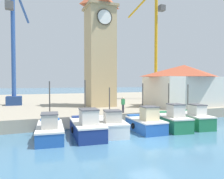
{
  "coord_description": "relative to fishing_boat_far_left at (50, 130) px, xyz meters",
  "views": [
    {
      "loc": [
        -8.12,
        -13.35,
        4.32
      ],
      "look_at": [
        0.49,
        8.34,
        3.5
      ],
      "focal_mm": 35.0,
      "sensor_mm": 36.0,
      "label": 1
    }
  ],
  "objects": [
    {
      "name": "ground_plane",
      "position": [
        6.45,
        -3.58,
        -0.69
      ],
      "size": [
        300.0,
        300.0,
        0.0
      ],
      "primitive_type": "plane",
      "color": "teal"
    },
    {
      "name": "quay_wharf",
      "position": [
        6.45,
        22.76,
        -0.12
      ],
      "size": [
        120.0,
        40.0,
        1.14
      ],
      "primitive_type": "cube",
      "color": "#9E937F",
      "rests_on": "ground"
    },
    {
      "name": "fishing_boat_far_left",
      "position": [
        0.0,
        0.0,
        0.0
      ],
      "size": [
        2.46,
        5.36,
        4.37
      ],
      "color": "#2356A8",
      "rests_on": "ground"
    },
    {
      "name": "fishing_boat_left_outer",
      "position": [
        2.79,
        -0.32,
        0.08
      ],
      "size": [
        2.52,
        5.38,
        4.48
      ],
      "color": "navy",
      "rests_on": "ground"
    },
    {
      "name": "fishing_boat_left_inner",
      "position": [
        4.83,
        -0.31,
        0.03
      ],
      "size": [
        2.83,
        4.48,
        3.84
      ],
      "color": "silver",
      "rests_on": "ground"
    },
    {
      "name": "fishing_boat_mid_left",
      "position": [
        8.04,
        -0.45,
        0.05
      ],
      "size": [
        2.32,
        4.3,
        4.18
      ],
      "color": "#2356A8",
      "rests_on": "ground"
    },
    {
      "name": "fishing_boat_center",
      "position": [
        10.63,
        -0.65,
        0.13
      ],
      "size": [
        2.51,
        4.62,
        4.18
      ],
      "color": "#237A4C",
      "rests_on": "ground"
    },
    {
      "name": "fishing_boat_mid_right",
      "position": [
        13.24,
        -0.29,
        0.09
      ],
      "size": [
        2.5,
        5.22,
        4.06
      ],
      "color": "#237A4C",
      "rests_on": "ground"
    },
    {
      "name": "clock_tower",
      "position": [
        7.44,
        10.24,
        8.51
      ],
      "size": [
        3.88,
        3.88,
        17.0
      ],
      "color": "tan",
      "rests_on": "quay_wharf"
    },
    {
      "name": "warehouse_right",
      "position": [
        17.97,
        6.53,
        3.23
      ],
      "size": [
        9.55,
        6.56,
        5.43
      ],
      "color": "silver",
      "rests_on": "quay_wharf"
    },
    {
      "name": "port_crane_near",
      "position": [
        20.72,
        17.83,
        8.18
      ],
      "size": [
        3.56,
        8.51,
        20.59
      ],
      "color": "#976E11",
      "rests_on": "quay_wharf"
    },
    {
      "name": "port_crane_far",
      "position": [
        -3.08,
        15.99,
        6.55
      ],
      "size": [
        3.25,
        9.1,
        16.99
      ],
      "color": "navy",
      "rests_on": "quay_wharf"
    },
    {
      "name": "dock_worker_near_tower",
      "position": [
        7.64,
        3.41,
        1.3
      ],
      "size": [
        0.34,
        0.22,
        1.62
      ],
      "color": "#33333D",
      "rests_on": "quay_wharf"
    }
  ]
}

